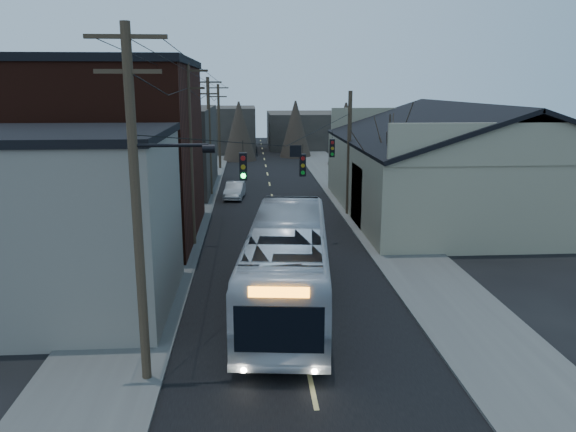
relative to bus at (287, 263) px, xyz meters
name	(u,v)px	position (x,y,z in m)	size (l,w,h in m)	color
road_surface	(273,201)	(0.30, 21.27, -1.82)	(9.00, 110.00, 0.02)	black
sidewalk_left	(189,202)	(-6.20, 21.27, -1.77)	(4.00, 110.00, 0.12)	#474744
sidewalk_right	(355,200)	(6.80, 21.27, -1.77)	(4.00, 110.00, 0.12)	#474744
building_clapboard	(66,225)	(-8.70, 0.27, 1.67)	(8.00, 8.00, 7.00)	gray
building_brick	(106,154)	(-9.70, 11.27, 3.17)	(10.00, 12.00, 10.00)	black
building_left_far	(160,149)	(-9.20, 27.27, 1.67)	(9.00, 14.00, 7.00)	#2E2A25
warehouse	(462,176)	(13.30, 16.27, 0.87)	(16.16, 20.60, 7.73)	gray
building_far_left	(219,129)	(-5.70, 56.27, 1.17)	(10.00, 12.00, 6.00)	#2E2A25
building_far_right	(309,130)	(7.30, 61.27, 0.67)	(12.00, 14.00, 5.00)	#2E2A25
bare_tree	(388,175)	(6.80, 11.27, 1.77)	(0.40, 0.40, 7.20)	black
utility_lines	(229,146)	(-2.81, 15.42, 3.13)	(11.24, 45.28, 10.50)	#382B1E
bus	(287,263)	(0.00, 0.00, 0.00)	(3.07, 13.11, 3.65)	#B6BBC3
parked_car	(235,190)	(-2.71, 22.83, -1.17)	(1.38, 3.95, 1.30)	#9FA2A6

